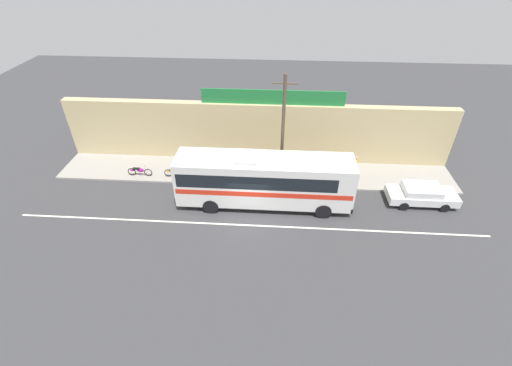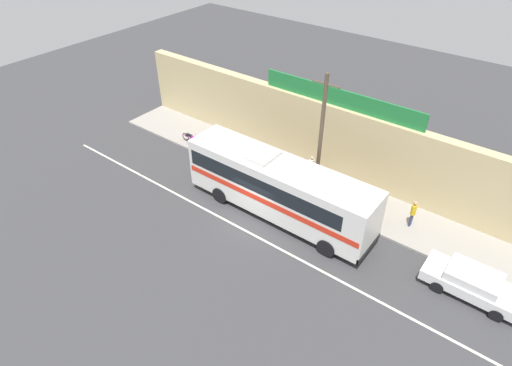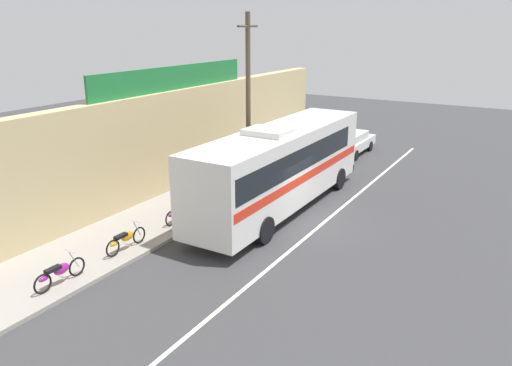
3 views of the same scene
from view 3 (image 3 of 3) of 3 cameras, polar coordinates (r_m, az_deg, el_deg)
name	(u,v)px [view 3 (image 3 of 3)]	position (r m, az deg, el deg)	size (l,w,h in m)	color
ground_plane	(302,222)	(20.54, 5.34, -4.47)	(70.00, 70.00, 0.00)	#3A3A3D
sidewalk_slab	(201,198)	(23.05, -6.40, -1.78)	(30.00, 3.60, 0.14)	gray
storefront_facade	(162,144)	(23.70, -10.77, 4.45)	(30.00, 0.70, 4.80)	tan
storefront_billboard	(175,78)	(24.11, -9.28, 11.87)	(10.63, 0.12, 1.10)	#1E7538
road_center_stripe	(320,226)	(20.24, 7.39, -4.89)	(30.00, 0.14, 0.01)	silver
intercity_bus	(280,164)	(21.20, 2.76, 2.21)	(11.54, 2.67, 3.78)	silver
parked_car	(350,142)	(31.42, 10.77, 4.64)	(4.60, 1.90, 1.37)	silver
utility_pole	(248,103)	(22.84, -0.90, 9.22)	(1.60, 0.22, 8.13)	brown
motorcycle_red	(125,239)	(18.14, -14.80, -6.23)	(1.90, 0.56, 0.94)	black
motorcycle_black	(181,211)	(20.29, -8.68, -3.18)	(1.93, 0.56, 0.94)	black
motorcycle_blue	(59,272)	(16.49, -21.73, -9.50)	(1.88, 0.56, 0.94)	black
pedestrian_by_curb	(272,152)	(26.97, 1.88, 3.64)	(0.30, 0.48, 1.72)	navy
pedestrian_far_left	(198,173)	(23.44, -6.66, 1.13)	(0.30, 0.48, 1.61)	navy
pedestrian_near_shop	(279,144)	(28.78, 2.69, 4.56)	(0.30, 0.48, 1.73)	navy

